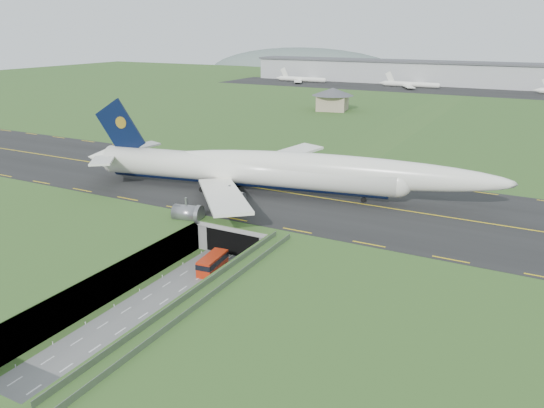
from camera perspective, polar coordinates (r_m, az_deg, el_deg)
The scene contains 10 objects.
ground at distance 98.41m, azimuth -6.74°, elevation -7.26°, with size 900.00×900.00×0.00m, color #2D5421.
airfield_deck at distance 97.16m, azimuth -6.81°, elevation -5.67°, with size 800.00×800.00×6.00m, color gray.
trench_road at distance 92.99m, azimuth -9.38°, elevation -8.93°, with size 12.00×75.00×0.20m, color slate.
taxiway at distance 122.78m, azimuth 1.87°, elevation 1.19°, with size 800.00×44.00×0.18m, color black.
tunnel_portal at distance 110.06m, azimuth -1.89°, elevation -2.40°, with size 17.00×22.30×6.00m.
guideway at distance 76.48m, azimuth -8.19°, elevation -10.81°, with size 3.00×53.00×7.05m.
jumbo_jet at distance 120.44m, azimuth 0.01°, elevation 3.62°, with size 100.05×62.68×21.07m.
shuttle_tram at distance 97.63m, azimuth -6.41°, elevation -6.37°, with size 3.65×7.83×3.09m.
service_building at distance 250.63m, azimuth 6.54°, elevation 11.36°, with size 22.46×22.46×10.41m.
cargo_terminal at distance 376.48m, azimuth 20.52°, elevation 12.95°, with size 320.00×67.00×15.60m.
Camera 1 is at (51.40, -72.42, 42.41)m, focal length 35.00 mm.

